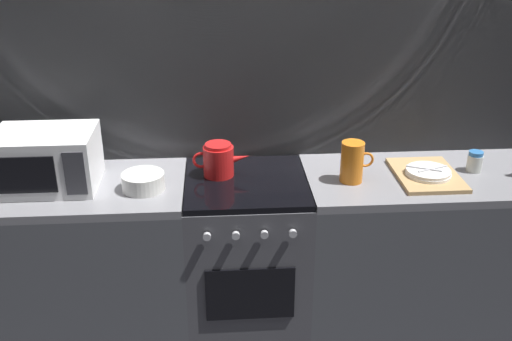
% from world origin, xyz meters
% --- Properties ---
extents(ground_plane, '(8.00, 8.00, 0.00)m').
position_xyz_m(ground_plane, '(0.00, 0.00, 0.00)').
color(ground_plane, '#2D2D33').
extents(back_wall, '(3.60, 0.05, 2.40)m').
position_xyz_m(back_wall, '(0.00, 0.32, 1.20)').
color(back_wall, gray).
rests_on(back_wall, ground_plane).
extents(counter_left, '(1.20, 0.60, 0.90)m').
position_xyz_m(counter_left, '(-0.90, 0.00, 0.45)').
color(counter_left, '#515459').
rests_on(counter_left, ground_plane).
extents(stove_unit, '(0.60, 0.63, 0.90)m').
position_xyz_m(stove_unit, '(-0.00, -0.00, 0.45)').
color(stove_unit, '#4C4C51').
rests_on(stove_unit, ground_plane).
extents(counter_right, '(1.20, 0.60, 0.90)m').
position_xyz_m(counter_right, '(0.90, 0.00, 0.45)').
color(counter_right, '#515459').
rests_on(counter_right, ground_plane).
extents(microwave, '(0.46, 0.35, 0.27)m').
position_xyz_m(microwave, '(-0.93, 0.01, 1.04)').
color(microwave, white).
rests_on(microwave, counter_left).
extents(kettle, '(0.28, 0.15, 0.17)m').
position_xyz_m(kettle, '(-0.13, 0.07, 0.98)').
color(kettle, red).
rests_on(kettle, stove_unit).
extents(mixing_bowl, '(0.20, 0.20, 0.08)m').
position_xyz_m(mixing_bowl, '(-0.49, -0.06, 0.94)').
color(mixing_bowl, silver).
rests_on(mixing_bowl, counter_left).
extents(pitcher, '(0.16, 0.11, 0.20)m').
position_xyz_m(pitcher, '(0.51, -0.04, 1.00)').
color(pitcher, orange).
rests_on(pitcher, counter_right).
extents(dish_pile, '(0.30, 0.40, 0.06)m').
position_xyz_m(dish_pile, '(0.89, -0.03, 0.92)').
color(dish_pile, tan).
rests_on(dish_pile, counter_right).
extents(spice_jar, '(0.08, 0.08, 0.10)m').
position_xyz_m(spice_jar, '(1.15, 0.03, 0.95)').
color(spice_jar, silver).
rests_on(spice_jar, counter_right).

